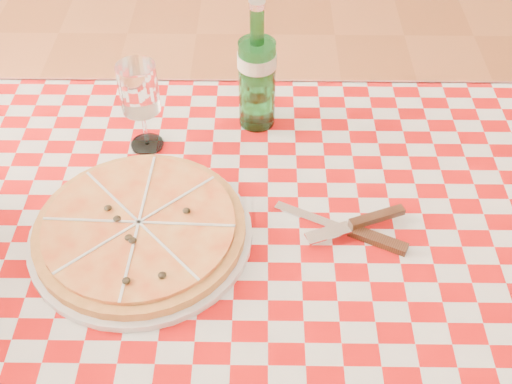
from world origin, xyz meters
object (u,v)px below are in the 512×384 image
dining_table (267,282)px  water_bottle (257,66)px  wine_glass (142,108)px  pizza_plate (140,228)px

dining_table → water_bottle: (-0.02, 0.31, 0.23)m
dining_table → wine_glass: 0.38m
dining_table → water_bottle: 0.39m
water_bottle → wine_glass: (-0.20, -0.07, -0.04)m
pizza_plate → water_bottle: bearing=58.6°
pizza_plate → water_bottle: water_bottle is taller
wine_glass → dining_table: bearing=-46.8°
dining_table → pizza_plate: size_ratio=3.33×
water_bottle → wine_glass: 0.22m
wine_glass → pizza_plate: bearing=-84.8°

